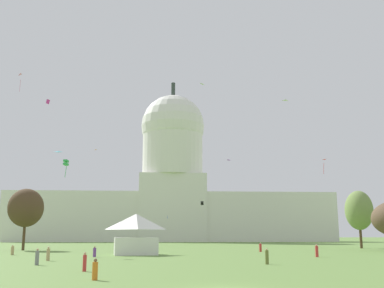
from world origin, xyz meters
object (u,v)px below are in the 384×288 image
(person_red_back_center, at_px, (317,251))
(kite_yellow_low, at_px, (29,209))
(kite_cyan_mid, at_px, (57,154))
(kite_green_low, at_px, (66,163))
(tree_west_mid, at_px, (26,208))
(person_orange_near_tent, at_px, (95,270))
(kite_blue_low, at_px, (167,217))
(kite_orange_mid, at_px, (97,151))
(person_red_mid_right, at_px, (260,248))
(person_red_mid_center, at_px, (85,262))
(capitol_building, at_px, (172,189))
(kite_pink_high, at_px, (22,77))
(kite_black_low, at_px, (202,203))
(person_tan_lawn_far_left, at_px, (48,254))
(person_olive_back_left, at_px, (267,257))
(kite_white_high, at_px, (286,100))
(tree_east_far, at_px, (359,210))
(kite_red_mid, at_px, (323,162))
(person_grey_front_left, at_px, (37,257))
(kite_magenta_mid, at_px, (48,102))
(kite_violet_mid, at_px, (227,161))
(event_tent, at_px, (136,234))
(person_purple_mid_left, at_px, (95,252))
(person_tan_aisle_center, at_px, (12,251))

(person_red_back_center, relative_size, kite_yellow_low, 1.95)
(kite_cyan_mid, bearing_deg, kite_green_low, -74.32)
(tree_west_mid, relative_size, person_orange_near_tent, 8.14)
(kite_blue_low, distance_m, kite_orange_mid, 50.36)
(person_red_mid_right, height_order, person_red_mid_center, person_red_mid_center)
(tree_west_mid, bearing_deg, kite_orange_mid, 87.95)
(kite_orange_mid, bearing_deg, kite_green_low, 163.26)
(capitol_building, xyz_separation_m, person_red_back_center, (17.35, -131.75, -21.33))
(capitol_building, xyz_separation_m, kite_pink_high, (-38.41, -91.89, 17.79))
(person_red_mid_center, bearing_deg, kite_cyan_mid, -5.24)
(kite_blue_low, distance_m, kite_black_low, 29.81)
(kite_orange_mid, bearing_deg, person_red_mid_center, 165.70)
(kite_pink_high, relative_size, kite_cyan_mid, 2.88)
(person_tan_lawn_far_left, height_order, person_olive_back_left, person_tan_lawn_far_left)
(capitol_building, distance_m, kite_white_high, 73.24)
(tree_east_far, bearing_deg, kite_red_mid, -145.23)
(person_grey_front_left, distance_m, kite_blue_low, 91.67)
(capitol_building, relative_size, kite_magenta_mid, 133.75)
(person_red_mid_center, distance_m, kite_blue_low, 99.43)
(capitol_building, relative_size, kite_cyan_mid, 94.38)
(kite_white_high, height_order, kite_green_low, kite_white_high)
(person_red_mid_right, xyz_separation_m, kite_cyan_mid, (-39.38, 6.41, 18.33))
(person_red_mid_right, height_order, kite_green_low, kite_green_low)
(person_tan_lawn_far_left, bearing_deg, kite_violet_mid, 80.29)
(person_red_back_center, bearing_deg, kite_white_high, -132.60)
(person_tan_lawn_far_left, bearing_deg, kite_yellow_low, 123.72)
(person_grey_front_left, xyz_separation_m, person_red_back_center, (35.43, 14.64, 0.03))
(event_tent, height_order, kite_white_high, kite_white_high)
(event_tent, bearing_deg, kite_black_low, 70.94)
(kite_red_mid, bearing_deg, kite_green_low, -85.72)
(person_red_mid_right, distance_m, kite_blue_low, 58.61)
(person_purple_mid_left, xyz_separation_m, kite_white_high, (48.76, 68.75, 44.27))
(person_purple_mid_left, height_order, person_grey_front_left, person_grey_front_left)
(kite_blue_low, relative_size, kite_black_low, 0.61)
(person_red_mid_right, relative_size, kite_magenta_mid, 1.62)
(tree_west_mid, relative_size, person_tan_lawn_far_left, 7.18)
(person_red_mid_center, xyz_separation_m, kite_pink_high, (-26.71, 63.16, 39.16))
(kite_violet_mid, height_order, kite_cyan_mid, kite_violet_mid)
(tree_west_mid, height_order, kite_black_low, kite_black_low)
(person_orange_near_tent, height_order, person_red_mid_center, person_red_mid_center)
(person_red_mid_right, bearing_deg, person_orange_near_tent, 76.01)
(person_red_back_center, xyz_separation_m, kite_green_low, (-37.70, 8.15, 13.65))
(tree_east_far, distance_m, person_grey_front_left, 79.64)
(capitol_building, bearing_deg, person_grey_front_left, -97.04)
(tree_west_mid, relative_size, kite_white_high, 7.35)
(person_tan_aisle_center, relative_size, kite_orange_mid, 0.92)
(person_olive_back_left, bearing_deg, kite_violet_mid, 142.75)
(person_red_mid_right, xyz_separation_m, kite_green_low, (-33.85, -11.55, 13.72))
(kite_cyan_mid, bearing_deg, kite_red_mid, 3.37)
(kite_yellow_low, bearing_deg, tree_east_far, 24.89)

